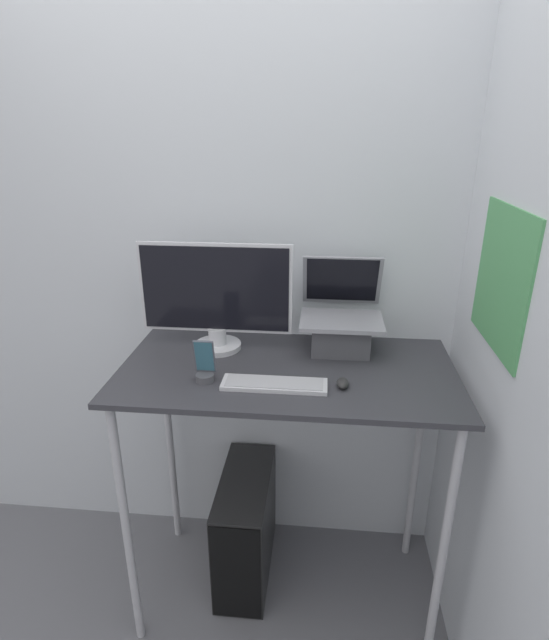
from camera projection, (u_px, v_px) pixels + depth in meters
name	position (u px, v px, depth m)	size (l,w,h in m)	color
wall_back	(295.00, 273.00, 2.04)	(6.00, 0.05, 2.60)	silver
wall_side_right	(532.00, 352.00, 1.32)	(0.06, 6.00, 2.60)	silver
desk	(287.00, 400.00, 1.81)	(1.18, 0.61, 1.06)	#333338
laptop	(341.00, 326.00, 1.87)	(0.30, 0.31, 0.34)	#4C4C51
monitor	(216.00, 299.00, 1.84)	(0.57, 0.18, 0.41)	silver
keyboard	(274.00, 384.00, 1.63)	(0.35, 0.10, 0.02)	silver
mouse	(343.00, 383.00, 1.62)	(0.04, 0.06, 0.03)	#262626
cell_phone	(205.00, 368.00, 1.66)	(0.07, 0.06, 0.15)	#4C4C51
computer_tower	(246.00, 525.00, 2.17)	(0.21, 0.51, 0.48)	black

